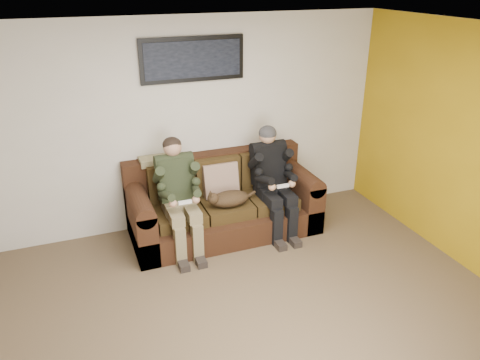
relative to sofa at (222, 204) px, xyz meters
name	(u,v)px	position (x,y,z in m)	size (l,w,h in m)	color
floor	(263,324)	(-0.23, -1.83, -0.36)	(5.00, 5.00, 0.00)	brown
ceiling	(271,38)	(-0.23, -1.83, 2.24)	(5.00, 5.00, 0.00)	silver
wall_back	(193,125)	(-0.23, 0.42, 0.94)	(5.00, 5.00, 0.00)	beige
sofa	(222,204)	(0.00, 0.00, 0.00)	(2.30, 0.99, 0.94)	#341C0F
throw_pillow	(220,180)	(0.00, 0.04, 0.31)	(0.44, 0.13, 0.42)	#967562
throw_blanket	(159,160)	(-0.70, 0.29, 0.59)	(0.47, 0.23, 0.08)	tan
person_left	(178,189)	(-0.59, -0.19, 0.39)	(0.51, 0.87, 1.32)	#7E714F
person_right	(272,174)	(0.59, -0.19, 0.39)	(0.51, 0.86, 1.32)	black
cat	(229,199)	(-0.01, -0.28, 0.21)	(0.66, 0.26, 0.24)	#442F1A
framed_poster	(193,59)	(-0.20, 0.38, 1.74)	(1.25, 0.05, 0.52)	black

